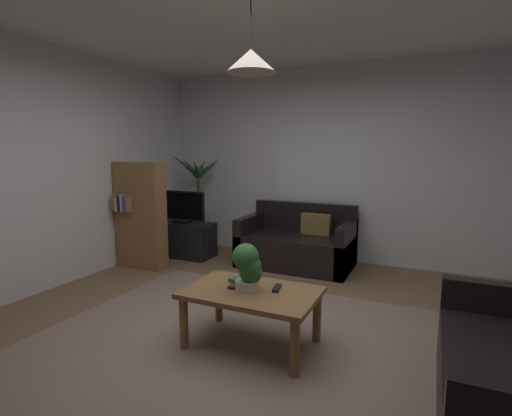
# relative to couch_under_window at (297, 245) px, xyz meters

# --- Properties ---
(floor) EXTENTS (4.92, 5.23, 0.02)m
(floor) POSITION_rel_couch_under_window_xyz_m (0.23, -2.12, -0.28)
(floor) COLOR brown
(floor) RESTS_ON ground
(rug) EXTENTS (3.20, 2.88, 0.01)m
(rug) POSITION_rel_couch_under_window_xyz_m (0.23, -2.32, -0.27)
(rug) COLOR gray
(rug) RESTS_ON ground
(wall_back) EXTENTS (5.04, 0.06, 2.70)m
(wall_back) POSITION_rel_couch_under_window_xyz_m (0.23, 0.52, 1.08)
(wall_back) COLOR silver
(wall_back) RESTS_ON ground
(wall_left) EXTENTS (0.06, 5.23, 2.70)m
(wall_left) POSITION_rel_couch_under_window_xyz_m (-2.26, -2.12, 1.08)
(wall_left) COLOR silver
(wall_left) RESTS_ON ground
(window_pane) EXTENTS (1.20, 0.01, 1.08)m
(window_pane) POSITION_rel_couch_under_window_xyz_m (0.13, 0.49, 1.10)
(window_pane) COLOR white
(couch_under_window) EXTENTS (1.48, 0.86, 0.82)m
(couch_under_window) POSITION_rel_couch_under_window_xyz_m (0.00, 0.00, 0.00)
(couch_under_window) COLOR black
(couch_under_window) RESTS_ON ground
(coffee_table) EXTENTS (1.04, 0.66, 0.46)m
(coffee_table) POSITION_rel_couch_under_window_xyz_m (0.38, -2.22, 0.11)
(coffee_table) COLOR olive
(coffee_table) RESTS_ON ground
(book_on_table_0) EXTENTS (0.15, 0.10, 0.02)m
(book_on_table_0) POSITION_rel_couch_under_window_xyz_m (0.27, -2.23, 0.19)
(book_on_table_0) COLOR black
(book_on_table_0) RESTS_ON coffee_table
(book_on_table_1) EXTENTS (0.12, 0.10, 0.03)m
(book_on_table_1) POSITION_rel_couch_under_window_xyz_m (0.27, -2.22, 0.22)
(book_on_table_1) COLOR gold
(book_on_table_1) RESTS_ON coffee_table
(book_on_table_2) EXTENTS (0.15, 0.11, 0.03)m
(book_on_table_2) POSITION_rel_couch_under_window_xyz_m (0.26, -2.23, 0.25)
(book_on_table_2) COLOR #387247
(book_on_table_2) RESTS_ON coffee_table
(remote_on_table_0) EXTENTS (0.08, 0.17, 0.02)m
(remote_on_table_0) POSITION_rel_couch_under_window_xyz_m (0.55, -2.13, 0.20)
(remote_on_table_0) COLOR black
(remote_on_table_0) RESTS_ON coffee_table
(potted_plant_on_table) EXTENTS (0.22, 0.23, 0.38)m
(potted_plant_on_table) POSITION_rel_couch_under_window_xyz_m (0.36, -2.24, 0.38)
(potted_plant_on_table) COLOR beige
(potted_plant_on_table) RESTS_ON coffee_table
(tv_stand) EXTENTS (0.90, 0.44, 0.50)m
(tv_stand) POSITION_rel_couch_under_window_xyz_m (-1.68, -0.26, -0.02)
(tv_stand) COLOR black
(tv_stand) RESTS_ON ground
(tv) EXTENTS (0.74, 0.16, 0.47)m
(tv) POSITION_rel_couch_under_window_xyz_m (-1.68, -0.28, 0.46)
(tv) COLOR black
(tv) RESTS_ON tv_stand
(potted_palm_corner) EXTENTS (0.79, 0.75, 1.54)m
(potted_palm_corner) POSITION_rel_couch_under_window_xyz_m (-1.69, 0.17, 0.43)
(potted_palm_corner) COLOR brown
(potted_palm_corner) RESTS_ON ground
(bookshelf_corner) EXTENTS (0.70, 0.31, 1.40)m
(bookshelf_corner) POSITION_rel_couch_under_window_xyz_m (-1.86, -0.95, 0.43)
(bookshelf_corner) COLOR olive
(bookshelf_corner) RESTS_ON ground
(pendant_lamp) EXTENTS (0.36, 0.36, 0.60)m
(pendant_lamp) POSITION_rel_couch_under_window_xyz_m (0.38, -2.22, 1.91)
(pendant_lamp) COLOR black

